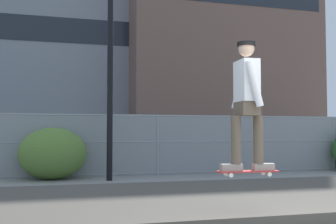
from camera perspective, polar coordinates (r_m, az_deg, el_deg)
The scene contains 10 objects.
gravel_berm at distance 7.50m, azimuth 9.42°, elevation -11.77°, with size 12.18×3.93×0.25m, color #4C473F.
skateboard at distance 5.51m, azimuth 10.79°, elevation -8.00°, with size 0.81×0.24×0.07m.
skater at distance 5.50m, azimuth 10.69°, elevation 2.05°, with size 0.72×0.59×1.69m.
chain_fence at distance 12.84m, azimuth -1.46°, elevation -4.45°, with size 25.23×0.06×1.85m.
street_lamp at distance 11.80m, azimuth -7.87°, elevation 10.70°, with size 0.44×0.44×6.47m.
parked_car_near at distance 16.44m, azimuth -16.88°, elevation -4.31°, with size 4.46×2.07×1.66m.
parked_car_mid at distance 16.84m, azimuth 1.90°, elevation -4.39°, with size 4.49×2.12×1.66m.
library_building at distance 48.84m, azimuth -21.42°, elevation 6.59°, with size 27.66×12.59×18.28m.
office_block at distance 48.37m, azimuth 6.40°, elevation 10.38°, with size 20.38×12.04×24.70m.
shrub_left at distance 12.05m, azimuth -15.44°, elevation -5.48°, with size 1.86×1.52×1.43m.
Camera 1 is at (-3.10, -3.50, 1.29)m, focal length 44.69 mm.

